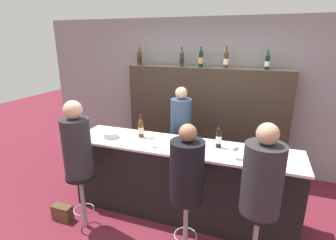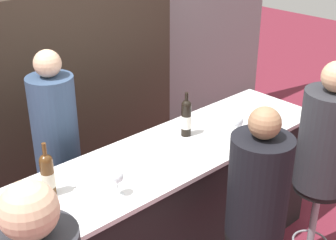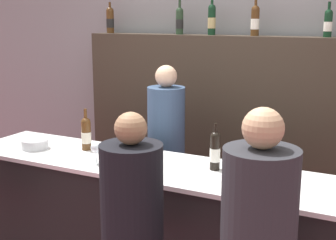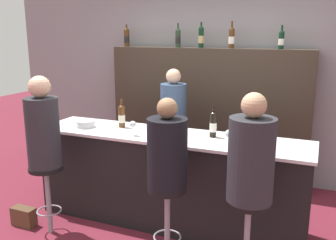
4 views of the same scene
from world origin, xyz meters
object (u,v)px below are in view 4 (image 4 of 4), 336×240
bar_stool_left (47,182)px  guest_seated_middle (167,150)px  wine_glass_1 (229,134)px  wine_bottle_counter_1 (213,124)px  bar_stool_right (248,220)px  guest_seated_right (251,156)px  handbag (24,217)px  metal_bowl (86,124)px  wine_bottle_counter_0 (122,116)px  wine_bottle_backbar_1 (178,38)px  wine_bottle_backbar_0 (127,37)px  bar_stool_middle (167,204)px  wine_bottle_backbar_2 (201,37)px  wine_bottle_backbar_3 (232,38)px  bartender (173,138)px  guest_seated_left (43,128)px  wine_bottle_backbar_4 (281,39)px  wine_glass_0 (133,125)px

bar_stool_left → guest_seated_middle: (1.30, 0.00, 0.49)m
bar_stool_left → wine_glass_1: bearing=16.2°
wine_bottle_counter_1 → bar_stool_right: size_ratio=0.44×
guest_seated_right → handbag: bearing=180.0°
guest_seated_middle → metal_bowl: bearing=154.1°
wine_bottle_counter_0 → wine_bottle_backbar_1: size_ratio=0.99×
wine_bottle_counter_0 → wine_bottle_backbar_0: bearing=115.6°
wine_bottle_backbar_0 → bar_stool_right: bearing=-43.2°
bar_stool_middle → guest_seated_right: 0.88m
wine_bottle_backbar_0 → wine_bottle_backbar_2: 1.10m
wine_bottle_counter_0 → metal_bowl: (-0.37, -0.16, -0.09)m
wine_bottle_backbar_3 → handbag: wine_bottle_backbar_3 is taller
wine_bottle_counter_0 → bartender: (0.38, 0.59, -0.37)m
wine_bottle_counter_1 → wine_bottle_backbar_0: bearing=142.2°
wine_glass_1 → wine_bottle_counter_0: bearing=168.5°
guest_seated_right → wine_bottle_backbar_2: bearing=117.6°
metal_bowl → guest_seated_left: bearing=-97.3°
wine_bottle_backbar_4 → bartender: size_ratio=0.18×
wine_bottle_counter_0 → wine_bottle_backbar_3: 1.77m
wine_glass_0 → wine_glass_1: size_ratio=0.94×
bar_stool_middle → guest_seated_right: bearing=0.0°
wine_bottle_backbar_4 → metal_bowl: (-1.87, -1.44, -0.90)m
wine_bottle_backbar_2 → wine_bottle_backbar_3: wine_bottle_backbar_3 is taller
bar_stool_right → guest_seated_right: 0.53m
wine_bottle_counter_0 → metal_bowl: bearing=-157.0°
wine_glass_0 → bar_stool_left: size_ratio=0.21×
wine_bottle_backbar_4 → wine_bottle_backbar_0: bearing=-180.0°
bar_stool_left → handbag: bearing=180.0°
handbag → bar_stool_left: bearing=0.0°
wine_bottle_counter_1 → guest_seated_left: size_ratio=0.35×
guest_seated_middle → wine_bottle_counter_0: bearing=138.7°
wine_bottle_backbar_3 → guest_seated_right: bearing=-72.0°
wine_bottle_backbar_1 → wine_bottle_backbar_3: 0.73m
wine_glass_0 → wine_bottle_backbar_3: bearing=67.9°
bartender → guest_seated_middle: bearing=-70.3°
wine_bottle_backbar_4 → wine_glass_0: size_ratio=1.87×
wine_bottle_counter_1 → bar_stool_right: bearing=-55.6°
guest_seated_left → guest_seated_middle: guest_seated_left is taller
wine_bottle_backbar_2 → wine_bottle_backbar_3: size_ratio=0.97×
wine_glass_1 → handbag: size_ratio=0.62×
wine_bottle_counter_1 → handbag: bearing=-157.7°
bar_stool_left → wine_bottle_backbar_0: bearing=94.7°
wine_bottle_backbar_3 → wine_bottle_backbar_4: bearing=0.0°
wine_bottle_counter_0 → metal_bowl: wine_bottle_counter_0 is taller
wine_bottle_backbar_4 → guest_seated_left: size_ratio=0.32×
wine_bottle_backbar_1 → guest_seated_right: 2.60m
wine_bottle_backbar_2 → wine_glass_0: wine_bottle_backbar_2 is taller
wine_bottle_backbar_0 → wine_bottle_backbar_4: wine_bottle_backbar_0 is taller
bar_stool_middle → bar_stool_right: (0.70, 0.00, 0.00)m
metal_bowl → handbag: size_ratio=0.78×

